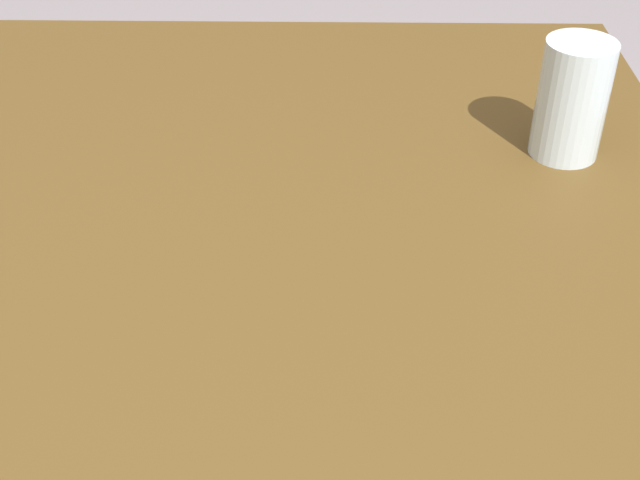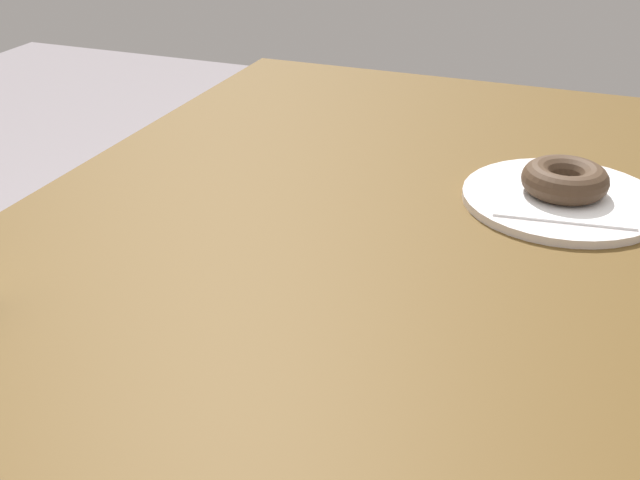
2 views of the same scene
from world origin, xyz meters
The scene contains 1 object.
water_glass centered at (0.31, -0.27, 0.81)m, with size 0.06×0.06×0.11m, color silver.
Camera 1 is at (-0.37, -0.06, 1.16)m, focal length 48.07 mm.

